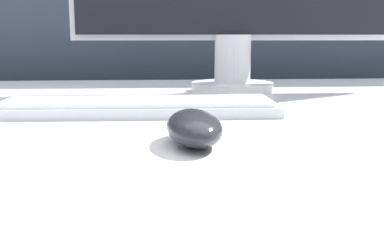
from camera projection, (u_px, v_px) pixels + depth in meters
name	position (u px, v px, depth m)	size (l,w,h in m)	color
partition_panel	(168.00, 86.00, 1.38)	(5.00, 0.03, 1.39)	#333D4C
computer_mouse_near	(194.00, 128.00, 0.49)	(0.07, 0.12, 0.04)	#232328
keyboard	(139.00, 107.00, 0.69)	(0.43, 0.12, 0.02)	silver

